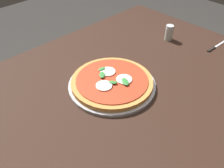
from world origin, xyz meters
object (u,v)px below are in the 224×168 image
object	(u,v)px
serving_tray	(112,85)
pepper_shaker	(169,33)
dining_table	(129,101)
knife	(215,47)
pizza	(112,82)

from	to	relation	value
serving_tray	pepper_shaker	xyz separation A→B (m)	(-0.46, -0.07, 0.03)
serving_tray	pepper_shaker	distance (m)	0.47
dining_table	serving_tray	bearing A→B (deg)	-28.46
knife	pepper_shaker	size ratio (longest dim) A/B	2.25
dining_table	pepper_shaker	size ratio (longest dim) A/B	16.84
serving_tray	knife	distance (m)	0.58
serving_tray	pizza	bearing A→B (deg)	47.33
dining_table	pepper_shaker	distance (m)	0.43
dining_table	pizza	bearing A→B (deg)	-27.68
dining_table	serving_tray	world-z (taller)	serving_tray
pizza	knife	distance (m)	0.58
pizza	knife	xyz separation A→B (m)	(-0.56, 0.14, -0.02)
serving_tray	knife	world-z (taller)	serving_tray
dining_table	knife	distance (m)	0.52
dining_table	pizza	size ratio (longest dim) A/B	4.05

